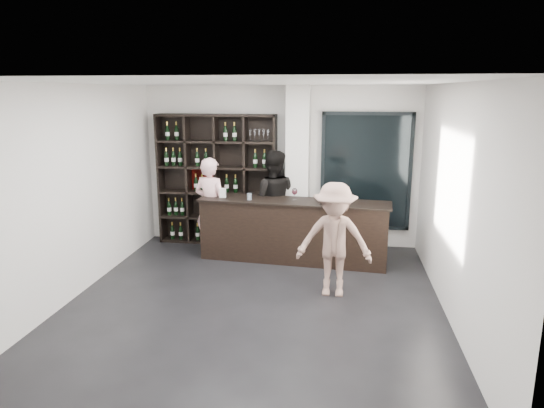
% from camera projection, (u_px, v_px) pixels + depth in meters
% --- Properties ---
extents(floor, '(5.00, 5.50, 0.01)m').
position_uv_depth(floor, '(254.00, 303.00, 6.58)').
color(floor, black).
rests_on(floor, ground).
extents(wine_shelf, '(2.20, 0.35, 2.40)m').
position_uv_depth(wine_shelf, '(217.00, 180.00, 8.93)').
color(wine_shelf, black).
rests_on(wine_shelf, floor).
extents(structural_column, '(0.40, 0.40, 2.90)m').
position_uv_depth(structural_column, '(298.00, 169.00, 8.58)').
color(structural_column, silver).
rests_on(structural_column, floor).
extents(glass_panel, '(1.60, 0.08, 2.10)m').
position_uv_depth(glass_panel, '(366.00, 172.00, 8.64)').
color(glass_panel, black).
rests_on(glass_panel, floor).
extents(tasting_counter, '(3.17, 0.66, 1.04)m').
position_uv_depth(tasting_counter, '(293.00, 231.00, 8.09)').
color(tasting_counter, black).
rests_on(tasting_counter, floor).
extents(taster_pink, '(0.72, 0.58, 1.71)m').
position_uv_depth(taster_pink, '(211.00, 206.00, 8.38)').
color(taster_pink, '#FFC1C3').
rests_on(taster_pink, floor).
extents(taster_black, '(0.91, 0.72, 1.81)m').
position_uv_depth(taster_black, '(273.00, 201.00, 8.56)').
color(taster_black, black).
rests_on(taster_black, floor).
extents(customer, '(1.06, 0.64, 1.60)m').
position_uv_depth(customer, '(334.00, 240.00, 6.66)').
color(customer, '#987466').
rests_on(customer, floor).
extents(wine_glass, '(0.10, 0.10, 0.22)m').
position_uv_depth(wine_glass, '(295.00, 193.00, 7.97)').
color(wine_glass, white).
rests_on(wine_glass, tasting_counter).
extents(spit_cup, '(0.11, 0.11, 0.11)m').
position_uv_depth(spit_cup, '(249.00, 197.00, 8.01)').
color(spit_cup, silver).
rests_on(spit_cup, tasting_counter).
extents(napkin_stack, '(0.16, 0.16, 0.02)m').
position_uv_depth(napkin_stack, '(344.00, 201.00, 7.88)').
color(napkin_stack, white).
rests_on(napkin_stack, tasting_counter).
extents(card_stand, '(0.11, 0.06, 0.16)m').
position_uv_depth(card_stand, '(223.00, 193.00, 8.18)').
color(card_stand, white).
rests_on(card_stand, tasting_counter).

